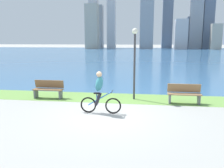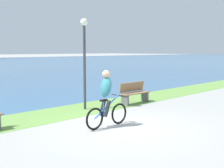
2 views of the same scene
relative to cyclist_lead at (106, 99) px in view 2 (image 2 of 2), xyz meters
name	(u,v)px [view 2 (image 2 of 2)]	position (x,y,z in m)	size (l,w,h in m)	color
ground_plane	(121,126)	(0.34, -0.26, -0.84)	(300.00, 300.00, 0.00)	#9E9E99
grass_strip_bayside	(64,112)	(0.34, 2.58, -0.83)	(120.00, 2.12, 0.01)	#6B9947
cyclist_lead	(106,99)	(0.00, 0.00, 0.00)	(1.65, 0.52, 1.68)	black
bench_near_path	(134,93)	(3.57, 1.99, -0.39)	(1.50, 0.47, 0.90)	olive
lamppost_tall	(84,49)	(1.25, 2.48, 1.46)	(0.28, 0.28, 3.44)	#38383D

